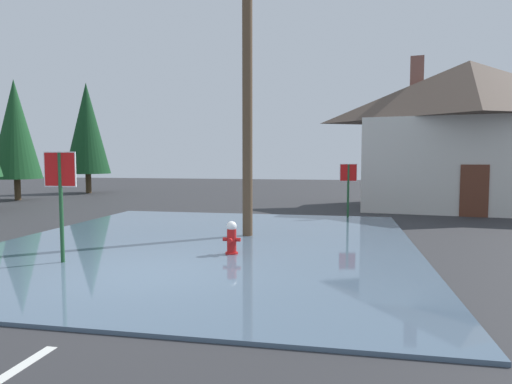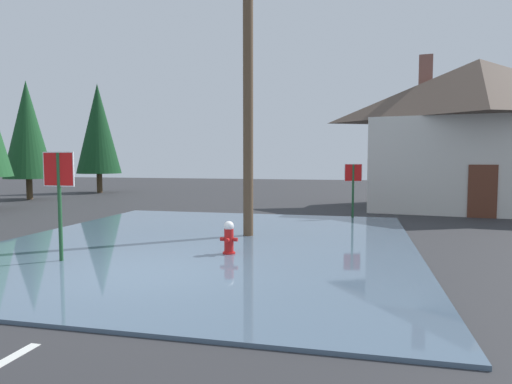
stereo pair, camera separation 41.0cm
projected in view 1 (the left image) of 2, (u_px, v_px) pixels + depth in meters
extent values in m
cube|color=#2D2D30|center=(146.00, 278.00, 8.50)|extent=(80.00, 80.00, 0.10)
cube|color=#4C6075|center=(207.00, 243.00, 11.65)|extent=(10.50, 12.06, 0.06)
cube|color=silver|center=(30.00, 314.00, 6.40)|extent=(3.08, 0.34, 0.01)
cylinder|color=#1E4C28|center=(61.00, 209.00, 9.27)|extent=(0.08, 0.08, 2.34)
cube|color=white|center=(60.00, 169.00, 9.20)|extent=(0.72, 0.02, 0.72)
cube|color=red|center=(60.00, 169.00, 9.20)|extent=(0.68, 0.03, 0.68)
cylinder|color=red|center=(232.00, 254.00, 10.18)|extent=(0.29, 0.29, 0.10)
cylinder|color=red|center=(232.00, 241.00, 10.16)|extent=(0.21, 0.21, 0.53)
sphere|color=white|center=(232.00, 226.00, 10.13)|extent=(0.23, 0.23, 0.23)
cylinder|color=red|center=(225.00, 239.00, 10.19)|extent=(0.10, 0.09, 0.09)
cylinder|color=red|center=(238.00, 240.00, 10.13)|extent=(0.10, 0.09, 0.09)
cylinder|color=red|center=(230.00, 241.00, 10.00)|extent=(0.10, 0.10, 0.10)
cylinder|color=brown|center=(247.00, 69.00, 12.27)|extent=(0.28, 0.28, 9.36)
cylinder|color=#1E4C28|center=(348.00, 192.00, 16.47)|extent=(0.08, 0.08, 2.01)
cube|color=white|center=(348.00, 173.00, 16.42)|extent=(0.63, 0.18, 0.64)
cube|color=red|center=(348.00, 173.00, 16.42)|extent=(0.59, 0.18, 0.61)
cube|color=beige|center=(466.00, 165.00, 19.47)|extent=(9.08, 6.42, 3.89)
pyramid|color=brown|center=(469.00, 90.00, 19.23)|extent=(9.81, 6.93, 2.53)
cube|color=brown|center=(417.00, 82.00, 20.77)|extent=(0.67, 0.67, 2.28)
cube|color=#592D1E|center=(474.00, 191.00, 17.00)|extent=(1.00, 0.19, 2.00)
cylinder|color=#4C3823|center=(18.00, 189.00, 24.00)|extent=(0.32, 0.32, 1.16)
cone|color=#194723|center=(15.00, 129.00, 23.76)|extent=(2.57, 2.57, 5.26)
cylinder|color=#4C3823|center=(88.00, 183.00, 28.92)|extent=(0.35, 0.35, 1.27)
cone|color=#143D1E|center=(87.00, 128.00, 28.66)|extent=(2.83, 2.83, 5.79)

